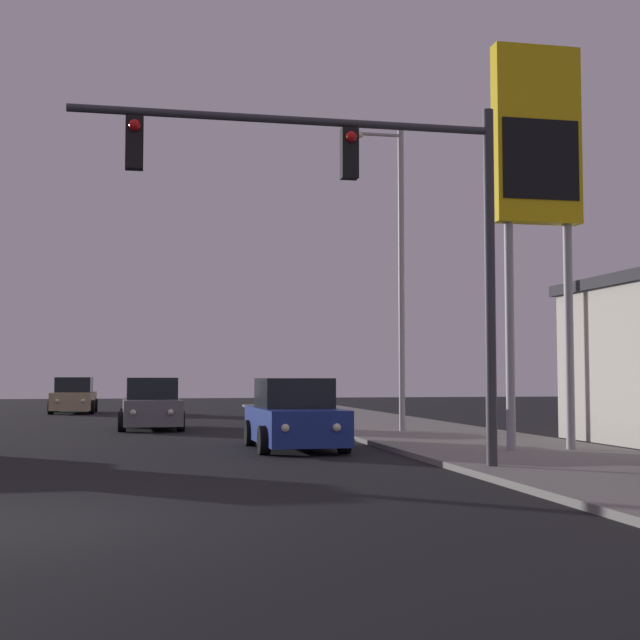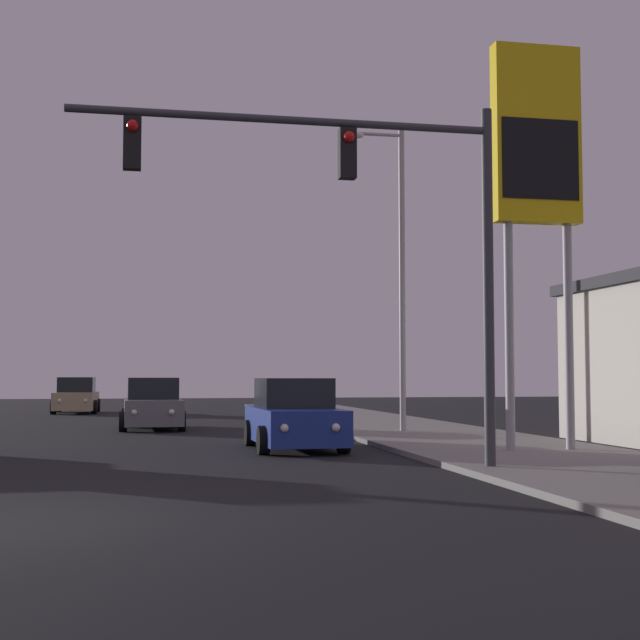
% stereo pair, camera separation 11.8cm
% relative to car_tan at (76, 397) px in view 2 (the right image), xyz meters
% --- Properties ---
extents(ground_plane, '(120.00, 120.00, 0.00)m').
position_rel_car_tan_xyz_m(ground_plane, '(1.75, -32.40, -0.76)').
color(ground_plane, black).
extents(sidewalk_right, '(5.00, 60.00, 0.12)m').
position_rel_car_tan_xyz_m(sidewalk_right, '(11.25, -22.40, -0.70)').
color(sidewalk_right, gray).
rests_on(sidewalk_right, ground).
extents(car_tan, '(2.04, 4.32, 1.68)m').
position_rel_car_tan_xyz_m(car_tan, '(0.00, 0.00, 0.00)').
color(car_tan, tan).
rests_on(car_tan, ground).
extents(car_grey, '(2.04, 4.33, 1.68)m').
position_rel_car_tan_xyz_m(car_grey, '(3.45, -13.59, 0.00)').
color(car_grey, slate).
rests_on(car_grey, ground).
extents(car_blue, '(2.04, 4.33, 1.68)m').
position_rel_car_tan_xyz_m(car_blue, '(6.71, -22.44, 0.00)').
color(car_blue, navy).
rests_on(car_blue, ground).
extents(traffic_light_mast, '(7.58, 0.36, 6.50)m').
position_rel_car_tan_xyz_m(traffic_light_mast, '(7.17, -28.14, 3.98)').
color(traffic_light_mast, '#38383D').
rests_on(traffic_light_mast, sidewalk_right).
extents(street_lamp, '(1.74, 0.24, 9.00)m').
position_rel_car_tan_xyz_m(street_lamp, '(10.58, -17.87, 4.36)').
color(street_lamp, '#99999E').
rests_on(street_lamp, sidewalk_right).
extents(gas_station_sign, '(2.00, 0.42, 9.00)m').
position_rel_car_tan_xyz_m(gas_station_sign, '(11.75, -25.04, 5.86)').
color(gas_station_sign, '#99999E').
rests_on(gas_station_sign, sidewalk_right).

